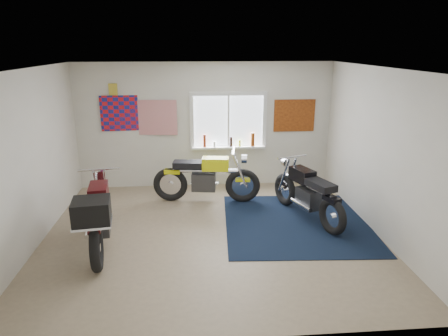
{
  "coord_description": "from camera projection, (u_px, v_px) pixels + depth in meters",
  "views": [
    {
      "loc": [
        -0.29,
        -6.04,
        3.03
      ],
      "look_at": [
        0.24,
        0.4,
        1.03
      ],
      "focal_mm": 32.0,
      "sensor_mm": 36.0,
      "label": 1
    }
  ],
  "objects": [
    {
      "name": "ground",
      "position": [
        212.0,
        234.0,
        6.67
      ],
      "size": [
        5.5,
        5.5,
        0.0
      ],
      "primitive_type": "plane",
      "color": "#9E896B",
      "rests_on": "ground"
    },
    {
      "name": "room_shell",
      "position": [
        211.0,
        139.0,
        6.18
      ],
      "size": [
        5.5,
        5.5,
        5.5
      ],
      "color": "white",
      "rests_on": "ground"
    },
    {
      "name": "navy_rug",
      "position": [
        296.0,
        223.0,
        7.1
      ],
      "size": [
        2.64,
        2.74,
        0.01
      ],
      "primitive_type": "cube",
      "rotation": [
        0.0,
        0.0,
        -0.06
      ],
      "color": "black",
      "rests_on": "ground"
    },
    {
      "name": "window_assembly",
      "position": [
        228.0,
        125.0,
        8.65
      ],
      "size": [
        1.66,
        0.17,
        1.26
      ],
      "color": "white",
      "rests_on": "room_shell"
    },
    {
      "name": "oil_bottles",
      "position": [
        233.0,
        141.0,
        8.69
      ],
      "size": [
        1.13,
        0.09,
        0.3
      ],
      "color": "maroon",
      "rests_on": "window_assembly"
    },
    {
      "name": "flag_display",
      "position": [
        113.0,
        89.0,
        8.25
      ],
      "size": [
        1.6,
        0.1,
        1.17
      ],
      "color": "red",
      "rests_on": "room_shell"
    },
    {
      "name": "triumph_poster",
      "position": [
        294.0,
        116.0,
        8.72
      ],
      "size": [
        0.9,
        0.03,
        0.7
      ],
      "primitive_type": "cube",
      "color": "#A54C14",
      "rests_on": "room_shell"
    },
    {
      "name": "yellow_triumph",
      "position": [
        206.0,
        179.0,
        7.95
      ],
      "size": [
        2.15,
        0.64,
        1.08
      ],
      "rotation": [
        0.0,
        0.0,
        -0.13
      ],
      "color": "black",
      "rests_on": "ground"
    },
    {
      "name": "black_chrome_bike",
      "position": [
        307.0,
        194.0,
        7.16
      ],
      "size": [
        0.9,
        1.97,
        1.05
      ],
      "rotation": [
        0.0,
        0.0,
        1.93
      ],
      "color": "black",
      "rests_on": "navy_rug"
    },
    {
      "name": "maroon_tourer",
      "position": [
        98.0,
        216.0,
        5.99
      ],
      "size": [
        0.79,
        2.19,
        1.11
      ],
      "rotation": [
        0.0,
        0.0,
        1.71
      ],
      "color": "black",
      "rests_on": "ground"
    }
  ]
}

